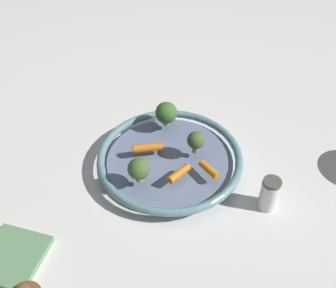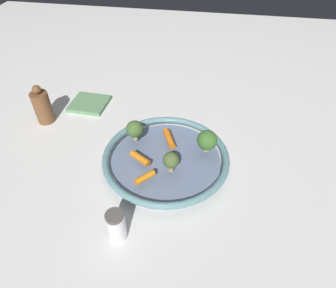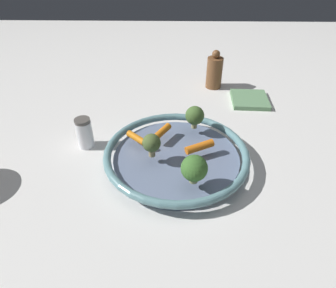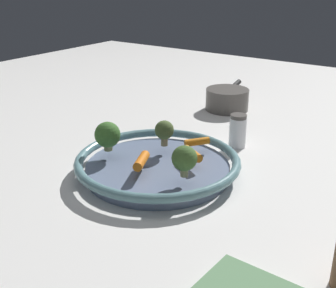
{
  "view_description": "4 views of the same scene",
  "coord_description": "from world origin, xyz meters",
  "px_view_note": "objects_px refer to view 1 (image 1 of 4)",
  "views": [
    {
      "loc": [
        -0.15,
        0.66,
        0.71
      ],
      "look_at": [
        0.01,
        -0.02,
        0.06
      ],
      "focal_mm": 43.08,
      "sensor_mm": 36.0,
      "label": 1
    },
    {
      "loc": [
        -0.55,
        -0.1,
        0.59
      ],
      "look_at": [
        0.02,
        -0.0,
        0.06
      ],
      "focal_mm": 31.03,
      "sensor_mm": 36.0,
      "label": 2
    },
    {
      "loc": [
        -0.01,
        -0.56,
        0.47
      ],
      "look_at": [
        -0.02,
        -0.01,
        0.07
      ],
      "focal_mm": 32.03,
      "sensor_mm": 36.0,
      "label": 3
    },
    {
      "loc": [
        0.67,
        0.49,
        0.41
      ],
      "look_at": [
        -0.02,
        0.01,
        0.06
      ],
      "focal_mm": 46.72,
      "sensor_mm": 36.0,
      "label": 4
    }
  ],
  "objects_px": {
    "salt_shaker": "(269,194)",
    "baby_carrot_back": "(209,170)",
    "broccoli_floret_large": "(139,169)",
    "serving_bowl": "(170,160)",
    "dish_towel": "(13,257)",
    "broccoli_floret_mid": "(196,141)",
    "baby_carrot_near_rim": "(148,148)",
    "broccoli_floret_edge": "(166,113)",
    "baby_carrot_center": "(179,173)"
  },
  "relations": [
    {
      "from": "baby_carrot_near_rim",
      "to": "broccoli_floret_edge",
      "type": "relative_size",
      "value": 1.1
    },
    {
      "from": "broccoli_floret_large",
      "to": "serving_bowl",
      "type": "bearing_deg",
      "value": -115.75
    },
    {
      "from": "serving_bowl",
      "to": "salt_shaker",
      "type": "relative_size",
      "value": 4.22
    },
    {
      "from": "dish_towel",
      "to": "baby_carrot_center",
      "type": "bearing_deg",
      "value": -137.35
    },
    {
      "from": "serving_bowl",
      "to": "broccoli_floret_mid",
      "type": "relative_size",
      "value": 6.05
    },
    {
      "from": "serving_bowl",
      "to": "dish_towel",
      "type": "xyz_separation_m",
      "value": [
        0.24,
        0.32,
        -0.02
      ]
    },
    {
      "from": "broccoli_floret_large",
      "to": "dish_towel",
      "type": "height_order",
      "value": "broccoli_floret_large"
    },
    {
      "from": "broccoli_floret_large",
      "to": "broccoli_floret_mid",
      "type": "bearing_deg",
      "value": -130.76
    },
    {
      "from": "baby_carrot_center",
      "to": "baby_carrot_back",
      "type": "distance_m",
      "value": 0.07
    },
    {
      "from": "baby_carrot_back",
      "to": "broccoli_floret_large",
      "type": "height_order",
      "value": "broccoli_floret_large"
    },
    {
      "from": "broccoli_floret_mid",
      "to": "broccoli_floret_large",
      "type": "distance_m",
      "value": 0.16
    },
    {
      "from": "salt_shaker",
      "to": "baby_carrot_back",
      "type": "bearing_deg",
      "value": -12.92
    },
    {
      "from": "baby_carrot_center",
      "to": "broccoli_floret_edge",
      "type": "bearing_deg",
      "value": -67.25
    },
    {
      "from": "dish_towel",
      "to": "broccoli_floret_large",
      "type": "bearing_deg",
      "value": -131.29
    },
    {
      "from": "baby_carrot_center",
      "to": "broccoli_floret_edge",
      "type": "xyz_separation_m",
      "value": [
        0.07,
        -0.17,
        0.03
      ]
    },
    {
      "from": "baby_carrot_center",
      "to": "broccoli_floret_mid",
      "type": "bearing_deg",
      "value": -103.41
    },
    {
      "from": "baby_carrot_center",
      "to": "baby_carrot_back",
      "type": "xyz_separation_m",
      "value": [
        -0.06,
        -0.03,
        -0.0
      ]
    },
    {
      "from": "baby_carrot_back",
      "to": "broccoli_floret_edge",
      "type": "bearing_deg",
      "value": -46.66
    },
    {
      "from": "baby_carrot_back",
      "to": "serving_bowl",
      "type": "bearing_deg",
      "value": -19.7
    },
    {
      "from": "serving_bowl",
      "to": "dish_towel",
      "type": "relative_size",
      "value": 2.81
    },
    {
      "from": "serving_bowl",
      "to": "broccoli_floret_edge",
      "type": "height_order",
      "value": "broccoli_floret_edge"
    },
    {
      "from": "serving_bowl",
      "to": "broccoli_floret_large",
      "type": "height_order",
      "value": "broccoli_floret_large"
    },
    {
      "from": "broccoli_floret_large",
      "to": "salt_shaker",
      "type": "distance_m",
      "value": 0.28
    },
    {
      "from": "serving_bowl",
      "to": "baby_carrot_center",
      "type": "relative_size",
      "value": 5.75
    },
    {
      "from": "baby_carrot_near_rim",
      "to": "salt_shaker",
      "type": "xyz_separation_m",
      "value": [
        -0.29,
        0.07,
        -0.01
      ]
    },
    {
      "from": "baby_carrot_center",
      "to": "broccoli_floret_mid",
      "type": "height_order",
      "value": "broccoli_floret_mid"
    },
    {
      "from": "salt_shaker",
      "to": "baby_carrot_near_rim",
      "type": "bearing_deg",
      "value": -12.75
    },
    {
      "from": "broccoli_floret_edge",
      "to": "baby_carrot_near_rim",
      "type": "bearing_deg",
      "value": 79.89
    },
    {
      "from": "serving_bowl",
      "to": "broccoli_floret_large",
      "type": "xyz_separation_m",
      "value": [
        0.05,
        0.1,
        0.06
      ]
    },
    {
      "from": "baby_carrot_back",
      "to": "dish_towel",
      "type": "bearing_deg",
      "value": 39.76
    },
    {
      "from": "serving_bowl",
      "to": "baby_carrot_near_rim",
      "type": "bearing_deg",
      "value": 1.26
    },
    {
      "from": "baby_carrot_near_rim",
      "to": "dish_towel",
      "type": "distance_m",
      "value": 0.37
    },
    {
      "from": "baby_carrot_back",
      "to": "broccoli_floret_edge",
      "type": "distance_m",
      "value": 0.2
    },
    {
      "from": "broccoli_floret_large",
      "to": "salt_shaker",
      "type": "xyz_separation_m",
      "value": [
        -0.28,
        -0.03,
        -0.04
      ]
    },
    {
      "from": "salt_shaker",
      "to": "dish_towel",
      "type": "distance_m",
      "value": 0.54
    },
    {
      "from": "broccoli_floret_mid",
      "to": "dish_towel",
      "type": "distance_m",
      "value": 0.46
    },
    {
      "from": "broccoli_floret_mid",
      "to": "baby_carrot_near_rim",
      "type": "bearing_deg",
      "value": 12.4
    },
    {
      "from": "serving_bowl",
      "to": "broccoli_floret_edge",
      "type": "bearing_deg",
      "value": -71.81
    },
    {
      "from": "baby_carrot_center",
      "to": "broccoli_floret_edge",
      "type": "distance_m",
      "value": 0.18
    },
    {
      "from": "serving_bowl",
      "to": "salt_shaker",
      "type": "xyz_separation_m",
      "value": [
        -0.23,
        0.07,
        0.02
      ]
    },
    {
      "from": "baby_carrot_back",
      "to": "broccoli_floret_mid",
      "type": "relative_size",
      "value": 0.97
    },
    {
      "from": "serving_bowl",
      "to": "baby_carrot_center",
      "type": "bearing_deg",
      "value": 119.82
    },
    {
      "from": "serving_bowl",
      "to": "salt_shaker",
      "type": "distance_m",
      "value": 0.24
    },
    {
      "from": "salt_shaker",
      "to": "dish_towel",
      "type": "xyz_separation_m",
      "value": [
        0.47,
        0.25,
        -0.03
      ]
    },
    {
      "from": "baby_carrot_near_rim",
      "to": "broccoli_floret_large",
      "type": "distance_m",
      "value": 0.1
    },
    {
      "from": "baby_carrot_back",
      "to": "dish_towel",
      "type": "height_order",
      "value": "baby_carrot_back"
    },
    {
      "from": "baby_carrot_back",
      "to": "broccoli_floret_large",
      "type": "distance_m",
      "value": 0.16
    },
    {
      "from": "baby_carrot_near_rim",
      "to": "baby_carrot_back",
      "type": "height_order",
      "value": "baby_carrot_near_rim"
    },
    {
      "from": "salt_shaker",
      "to": "dish_towel",
      "type": "relative_size",
      "value": 0.66
    },
    {
      "from": "baby_carrot_back",
      "to": "baby_carrot_center",
      "type": "bearing_deg",
      "value": 23.61
    }
  ]
}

